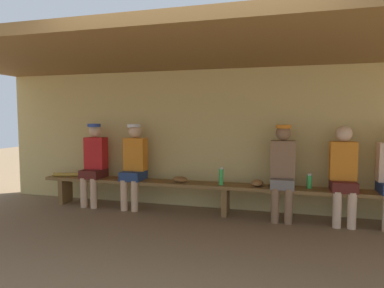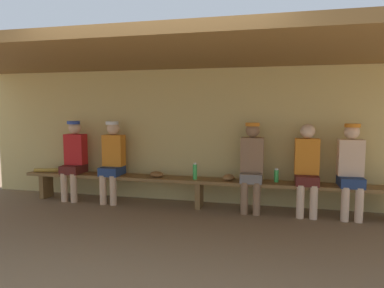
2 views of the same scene
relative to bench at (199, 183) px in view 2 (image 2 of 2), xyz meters
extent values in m
plane|color=brown|center=(0.00, -1.55, -0.39)|extent=(24.00, 24.00, 0.00)
cube|color=tan|center=(0.00, 0.45, 0.71)|extent=(8.00, 0.20, 2.20)
cube|color=brown|center=(0.00, -0.85, 1.87)|extent=(8.00, 2.80, 0.12)
cube|color=brown|center=(0.00, 0.00, 0.05)|extent=(6.00, 0.36, 0.05)
cube|color=brown|center=(-2.75, 0.00, -0.18)|extent=(0.08, 0.29, 0.41)
cube|color=brown|center=(0.00, 0.00, -0.18)|extent=(0.08, 0.29, 0.41)
cube|color=slate|center=(0.81, -0.02, 0.14)|extent=(0.32, 0.40, 0.14)
cylinder|color=#8C6647|center=(0.72, -0.18, -0.15)|extent=(0.11, 0.11, 0.48)
cylinder|color=#8C6647|center=(0.90, -0.18, -0.15)|extent=(0.11, 0.11, 0.48)
cube|color=#8C6647|center=(0.81, 0.06, 0.47)|extent=(0.34, 0.20, 0.52)
sphere|color=#8C6647|center=(0.81, 0.06, 0.84)|extent=(0.21, 0.21, 0.21)
cylinder|color=orange|center=(0.81, 0.02, 0.93)|extent=(0.21, 0.21, 0.05)
cube|color=#591E19|center=(-2.19, -0.02, 0.14)|extent=(0.32, 0.40, 0.14)
cylinder|color=#DBAD84|center=(-2.28, -0.18, -0.15)|extent=(0.11, 0.11, 0.48)
cylinder|color=#DBAD84|center=(-2.10, -0.18, -0.15)|extent=(0.11, 0.11, 0.48)
cube|color=red|center=(-2.19, 0.06, 0.47)|extent=(0.34, 0.20, 0.52)
sphere|color=#DBAD84|center=(-2.19, 0.06, 0.84)|extent=(0.21, 0.21, 0.21)
cylinder|color=#2D47A5|center=(-2.19, 0.02, 0.93)|extent=(0.21, 0.21, 0.05)
cube|color=#591E19|center=(1.60, -0.02, 0.14)|extent=(0.32, 0.40, 0.14)
cylinder|color=beige|center=(1.51, -0.18, -0.15)|extent=(0.11, 0.11, 0.48)
cylinder|color=beige|center=(1.69, -0.18, -0.15)|extent=(0.11, 0.11, 0.48)
cube|color=orange|center=(1.60, 0.06, 0.47)|extent=(0.34, 0.20, 0.52)
sphere|color=beige|center=(1.60, 0.06, 0.84)|extent=(0.21, 0.21, 0.21)
cube|color=navy|center=(-1.47, -0.02, 0.14)|extent=(0.32, 0.40, 0.14)
cylinder|color=#DBAD84|center=(-1.56, -0.18, -0.15)|extent=(0.11, 0.11, 0.48)
cylinder|color=#DBAD84|center=(-1.38, -0.18, -0.15)|extent=(0.11, 0.11, 0.48)
cube|color=orange|center=(-1.47, 0.06, 0.47)|extent=(0.34, 0.20, 0.52)
sphere|color=#DBAD84|center=(-1.47, 0.06, 0.84)|extent=(0.21, 0.21, 0.21)
cylinder|color=white|center=(-1.47, 0.02, 0.93)|extent=(0.21, 0.21, 0.05)
cube|color=navy|center=(2.19, -0.02, 0.14)|extent=(0.32, 0.40, 0.14)
cylinder|color=beige|center=(2.10, -0.18, -0.15)|extent=(0.11, 0.11, 0.48)
cylinder|color=beige|center=(2.28, -0.18, -0.15)|extent=(0.11, 0.11, 0.48)
cube|color=beige|center=(2.19, 0.06, 0.47)|extent=(0.34, 0.20, 0.52)
sphere|color=beige|center=(2.19, 0.06, 0.84)|extent=(0.21, 0.21, 0.21)
cylinder|color=orange|center=(2.19, 0.02, 0.93)|extent=(0.21, 0.21, 0.05)
cylinder|color=green|center=(1.17, 0.04, 0.16)|extent=(0.07, 0.07, 0.18)
cylinder|color=white|center=(1.17, 0.04, 0.27)|extent=(0.05, 0.05, 0.02)
cylinder|color=green|center=(-0.06, -0.05, 0.19)|extent=(0.06, 0.06, 0.23)
cylinder|color=white|center=(-0.06, -0.05, 0.32)|extent=(0.05, 0.05, 0.02)
ellipsoid|color=brown|center=(-0.70, -0.02, 0.12)|extent=(0.29, 0.25, 0.09)
ellipsoid|color=olive|center=(0.46, 0.01, 0.12)|extent=(0.19, 0.25, 0.09)
cylinder|color=#B28C33|center=(-2.51, 0.00, 0.11)|extent=(0.79, 0.27, 0.07)
camera|label=1|loc=(0.82, -4.86, 1.06)|focal=31.48mm
camera|label=2|loc=(1.11, -5.18, 1.17)|focal=32.18mm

